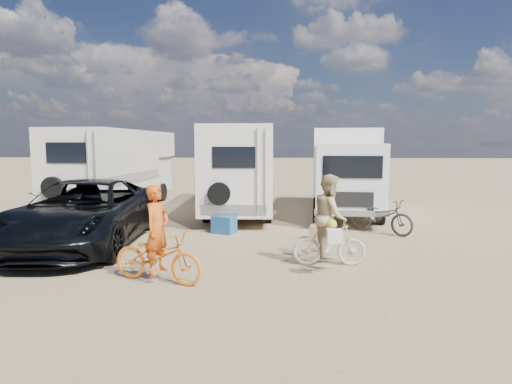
# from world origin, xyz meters

# --- Properties ---
(ground) EXTENTS (140.00, 140.00, 0.00)m
(ground) POSITION_xyz_m (0.00, 0.00, 0.00)
(ground) COLOR #9C815D
(ground) RESTS_ON ground
(rv_main) EXTENTS (2.44, 7.53, 3.05)m
(rv_main) POSITION_xyz_m (-0.08, 6.72, 1.53)
(rv_main) COLOR white
(rv_main) RESTS_ON ground
(rv_left) EXTENTS (2.68, 7.39, 3.00)m
(rv_left) POSITION_xyz_m (-4.96, 7.44, 1.50)
(rv_left) COLOR beige
(rv_left) RESTS_ON ground
(box_truck) EXTENTS (2.77, 6.52, 3.00)m
(box_truck) POSITION_xyz_m (3.66, 6.39, 1.50)
(box_truck) COLOR white
(box_truck) RESTS_ON ground
(dark_suv) EXTENTS (3.00, 5.91, 1.60)m
(dark_suv) POSITION_xyz_m (-3.45, 1.19, 0.80)
(dark_suv) COLOR black
(dark_suv) RESTS_ON ground
(bike_man) EXTENTS (1.91, 1.17, 0.95)m
(bike_man) POSITION_xyz_m (-0.86, -1.53, 0.47)
(bike_man) COLOR orange
(bike_man) RESTS_ON ground
(bike_woman) EXTENTS (1.49, 0.43, 0.89)m
(bike_woman) POSITION_xyz_m (2.34, -0.30, 0.45)
(bike_woman) COLOR #B8BFA4
(bike_woman) RESTS_ON ground
(rider_man) EXTENTS (0.54, 0.67, 1.58)m
(rider_man) POSITION_xyz_m (-0.86, -1.53, 0.79)
(rider_man) COLOR #C95213
(rider_man) RESTS_ON ground
(rider_woman) EXTENTS (0.65, 0.83, 1.70)m
(rider_woman) POSITION_xyz_m (2.34, -0.30, 0.85)
(rider_woman) COLOR tan
(rider_woman) RESTS_ON ground
(bike_parked) EXTENTS (1.85, 1.68, 0.98)m
(bike_parked) POSITION_xyz_m (4.15, 3.01, 0.49)
(bike_parked) COLOR #282B28
(bike_parked) RESTS_ON ground
(cooler) EXTENTS (0.72, 0.63, 0.48)m
(cooler) POSITION_xyz_m (-0.22, 2.82, 0.24)
(cooler) COLOR #1E5284
(cooler) RESTS_ON ground
(crate) EXTENTS (0.53, 0.53, 0.37)m
(crate) POSITION_xyz_m (2.35, 2.08, 0.18)
(crate) COLOR olive
(crate) RESTS_ON ground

